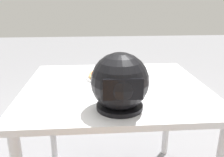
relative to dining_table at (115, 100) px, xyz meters
name	(u,v)px	position (x,y,z in m)	size (l,w,h in m)	color
dining_table	(115,100)	(0.00, 0.00, 0.00)	(1.03, 0.92, 0.77)	white
pizza_plate	(109,77)	(0.03, -0.14, 0.10)	(0.29, 0.29, 0.01)	white
pizza	(109,74)	(0.03, -0.14, 0.12)	(0.25, 0.25, 0.05)	tan
motorcycle_helmet	(120,83)	(0.01, 0.30, 0.22)	(0.26, 0.26, 0.26)	black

